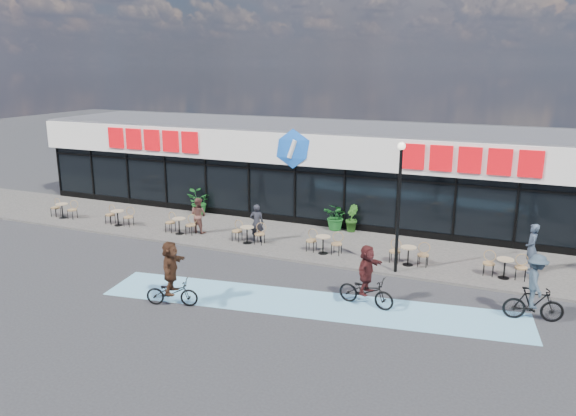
% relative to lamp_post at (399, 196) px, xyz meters
% --- Properties ---
extents(ground, '(120.00, 120.00, 0.00)m').
position_rel_lamp_post_xyz_m(ground, '(-6.03, -2.30, -3.02)').
color(ground, '#28282B').
rests_on(ground, ground).
extents(sidewalk, '(44.00, 5.00, 0.10)m').
position_rel_lamp_post_xyz_m(sidewalk, '(-6.03, 2.20, -2.97)').
color(sidewalk, '#5E5A53').
rests_on(sidewalk, ground).
extents(bike_lane, '(14.17, 4.13, 0.01)m').
position_rel_lamp_post_xyz_m(bike_lane, '(-2.03, -3.80, -3.02)').
color(bike_lane, '#6CACCC').
rests_on(bike_lane, ground).
extents(building, '(30.60, 6.57, 4.75)m').
position_rel_lamp_post_xyz_m(building, '(-6.03, 7.63, -0.68)').
color(building, black).
rests_on(building, ground).
extents(lamp_post, '(0.28, 0.28, 4.89)m').
position_rel_lamp_post_xyz_m(lamp_post, '(0.00, 0.00, 0.00)').
color(lamp_post, black).
rests_on(lamp_post, sidewalk).
extents(bistro_set_0, '(1.54, 0.62, 0.90)m').
position_rel_lamp_post_xyz_m(bistro_set_0, '(-17.19, 0.99, -2.47)').
color(bistro_set_0, tan).
rests_on(bistro_set_0, sidewalk).
extents(bistro_set_1, '(1.54, 0.62, 0.90)m').
position_rel_lamp_post_xyz_m(bistro_set_1, '(-13.70, 0.99, -2.47)').
color(bistro_set_1, tan).
rests_on(bistro_set_1, sidewalk).
extents(bistro_set_2, '(1.54, 0.62, 0.90)m').
position_rel_lamp_post_xyz_m(bistro_set_2, '(-10.20, 0.99, -2.47)').
color(bistro_set_2, tan).
rests_on(bistro_set_2, sidewalk).
extents(bistro_set_3, '(1.54, 0.62, 0.90)m').
position_rel_lamp_post_xyz_m(bistro_set_3, '(-6.71, 0.99, -2.47)').
color(bistro_set_3, tan).
rests_on(bistro_set_3, sidewalk).
extents(bistro_set_4, '(1.54, 0.62, 0.90)m').
position_rel_lamp_post_xyz_m(bistro_set_4, '(-3.21, 0.99, -2.47)').
color(bistro_set_4, tan).
rests_on(bistro_set_4, sidewalk).
extents(bistro_set_5, '(1.54, 0.62, 0.90)m').
position_rel_lamp_post_xyz_m(bistro_set_5, '(0.29, 0.99, -2.47)').
color(bistro_set_5, tan).
rests_on(bistro_set_5, sidewalk).
extents(bistro_set_6, '(1.54, 0.62, 0.90)m').
position_rel_lamp_post_xyz_m(bistro_set_6, '(3.78, 0.99, -2.47)').
color(bistro_set_6, tan).
rests_on(bistro_set_6, sidewalk).
extents(potted_plant_left, '(1.45, 1.36, 1.29)m').
position_rel_lamp_post_xyz_m(potted_plant_left, '(-11.27, 4.22, -2.28)').
color(potted_plant_left, '#1B5F21').
rests_on(potted_plant_left, sidewalk).
extents(potted_plant_mid, '(1.40, 1.29, 1.29)m').
position_rel_lamp_post_xyz_m(potted_plant_mid, '(-3.77, 4.32, -2.28)').
color(potted_plant_mid, '#19591F').
rests_on(potted_plant_mid, sidewalk).
extents(potted_plant_right, '(0.77, 0.84, 1.25)m').
position_rel_lamp_post_xyz_m(potted_plant_right, '(-3.08, 4.42, -2.30)').
color(potted_plant_right, '#245317').
rests_on(potted_plant_right, sidewalk).
extents(patron_left, '(0.69, 0.55, 1.67)m').
position_rel_lamp_post_xyz_m(patron_left, '(-6.44, 1.32, -2.09)').
color(patron_left, black).
rests_on(patron_left, sidewalk).
extents(patron_right, '(0.86, 0.71, 1.64)m').
position_rel_lamp_post_xyz_m(patron_right, '(-9.51, 1.46, -2.10)').
color(patron_right, brown).
rests_on(patron_right, sidewalk).
extents(pedestrian_a, '(0.54, 0.74, 1.87)m').
position_rel_lamp_post_xyz_m(pedestrian_a, '(4.63, 1.93, -1.99)').
color(pedestrian_a, '#313D4D').
rests_on(pedestrian_a, sidewalk).
extents(cyclist_a, '(2.00, 1.57, 2.08)m').
position_rel_lamp_post_xyz_m(cyclist_a, '(-0.25, -3.21, -2.15)').
color(cyclist_a, black).
rests_on(cyclist_a, ground).
extents(cyclist_b, '(1.84, 1.18, 2.14)m').
position_rel_lamp_post_xyz_m(cyclist_b, '(4.75, -2.23, -2.07)').
color(cyclist_b, black).
rests_on(cyclist_b, ground).
extents(cyclist_c, '(1.82, 1.70, 2.20)m').
position_rel_lamp_post_xyz_m(cyclist_c, '(-6.09, -5.66, -2.04)').
color(cyclist_c, black).
rests_on(cyclist_c, ground).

